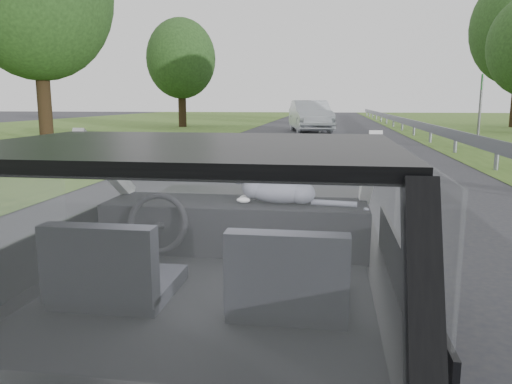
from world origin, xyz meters
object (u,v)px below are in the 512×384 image
(cat, at_px, (280,190))
(highway_sign, at_px, (480,107))
(subject_car, at_px, (213,280))
(other_car, at_px, (310,116))

(cat, distance_m, highway_sign, 20.91)
(subject_car, distance_m, highway_sign, 21.58)
(cat, height_order, other_car, other_car)
(subject_car, xyz_separation_m, cat, (0.27, 0.61, 0.36))
(subject_car, distance_m, cat, 0.75)
(subject_car, distance_m, other_car, 24.08)
(cat, bearing_deg, subject_car, -110.83)
(subject_car, height_order, highway_sign, highway_sign)
(subject_car, bearing_deg, other_car, 91.22)
(subject_car, height_order, other_car, other_car)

